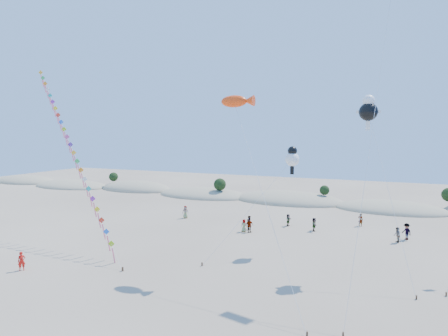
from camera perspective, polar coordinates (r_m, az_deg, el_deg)
ground at (r=25.47m, az=-16.54°, el=-21.97°), size 160.00×160.00×0.00m
dune_ridge at (r=64.93m, az=10.65°, el=-4.97°), size 145.30×11.49×5.57m
kite_train at (r=45.19m, az=-22.50°, el=3.59°), size 23.58×13.02×20.42m
fish_kite at (r=32.50m, az=2.09°, el=10.08°), size 9.58×10.22×14.86m
cartoon_kite_low at (r=37.39m, az=10.34°, el=1.55°), size 6.79×8.60×10.34m
cartoon_kite_high at (r=34.46m, az=21.16°, el=8.27°), size 4.85×6.76×14.86m
flyer_foreground at (r=36.82m, az=-28.46°, el=-12.37°), size 0.66×0.70×1.62m
beachgoers at (r=45.37m, az=13.16°, el=-8.56°), size 35.34×11.49×1.81m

